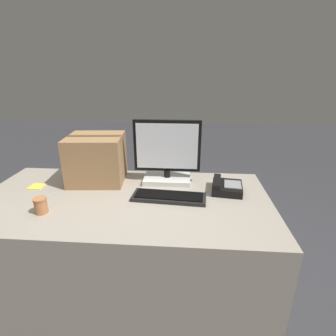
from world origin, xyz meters
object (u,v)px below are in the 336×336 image
Objects in this scene: keyboard at (169,197)px; desk_phone at (226,187)px; monitor at (167,156)px; paper_cup_right at (41,205)px; sticky_note_pad at (37,186)px; cardboard_box at (97,159)px; spoon at (50,194)px.

keyboard is 1.99× the size of desk_phone.
monitor is 0.99× the size of keyboard.
monitor is 0.32m from keyboard.
monitor reaches higher than paper_cup_right.
keyboard is at bearing -83.06° from monitor.
sticky_note_pad is at bearing -171.26° from desk_phone.
keyboard is at bearing -6.49° from sticky_note_pad.
cardboard_box is (-0.52, 0.25, 0.15)m from keyboard.
sticky_note_pad is (-0.15, 0.10, 0.00)m from spoon.
paper_cup_right is at bearing -93.95° from spoon.
monitor is 1.15× the size of cardboard_box.
spoon is (-0.72, -0.27, -0.18)m from monitor.
keyboard is 0.75m from spoon.
paper_cup_right is (-0.69, -0.22, 0.03)m from keyboard.
paper_cup_right is at bearing -109.84° from cardboard_box.
cardboard_box reaches higher than paper_cup_right.
spoon is 0.18m from sticky_note_pad.
paper_cup_right is (-1.05, -0.35, 0.02)m from desk_phone.
sticky_note_pad is (-0.87, -0.16, -0.18)m from monitor.
desk_phone is 1.74× the size of spoon.
spoon is at bearing 106.48° from paper_cup_right.
desk_phone is at bearing -7.36° from cardboard_box.
spoon is (-0.75, -0.00, -0.01)m from keyboard.
desk_phone is 0.90m from cardboard_box.
cardboard_box is at bearing 179.98° from desk_phone.
sticky_note_pad is at bearing -159.11° from cardboard_box.
cardboard_box is at bearing 26.43° from spoon.
paper_cup_right is 0.94× the size of sticky_note_pad.
sticky_note_pad is at bearing -169.40° from monitor.
paper_cup_right is at bearing -154.13° from desk_phone.
paper_cup_right reaches higher than spoon.
monitor is 4.74× the size of sticky_note_pad.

